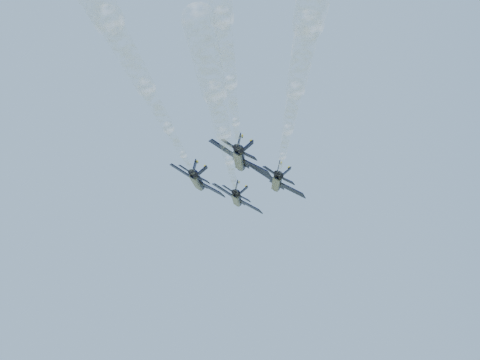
% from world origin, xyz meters
% --- Properties ---
extents(jet_lead, '(10.90, 16.77, 6.76)m').
position_xyz_m(jet_lead, '(-2.68, 14.70, 102.34)').
color(jet_lead, black).
extents(jet_left, '(10.90, 16.77, 6.76)m').
position_xyz_m(jet_left, '(-7.28, 1.21, 102.34)').
color(jet_left, black).
extents(jet_right, '(10.90, 16.77, 6.76)m').
position_xyz_m(jet_right, '(7.93, 5.87, 102.34)').
color(jet_right, black).
extents(jet_slot, '(10.90, 16.77, 6.76)m').
position_xyz_m(jet_slot, '(3.88, -8.18, 102.34)').
color(jet_slot, black).
extents(smoke_trail_lead, '(21.35, 71.73, 3.51)m').
position_xyz_m(smoke_trail_lead, '(12.12, -40.42, 102.37)').
color(smoke_trail_lead, white).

